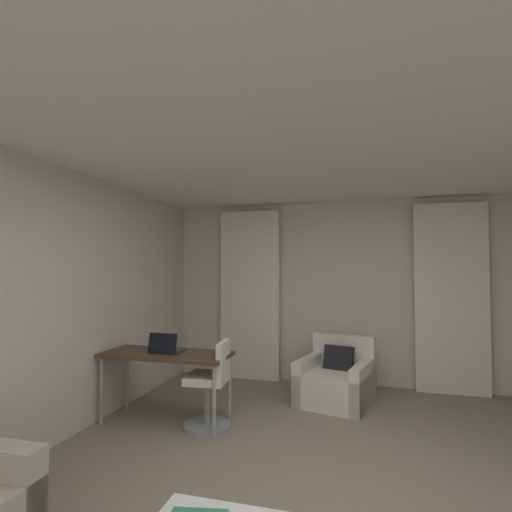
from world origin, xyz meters
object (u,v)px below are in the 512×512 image
(desk, at_px, (167,359))
(armchair, at_px, (336,381))
(laptop, at_px, (166,348))
(desk_chair, at_px, (211,389))

(desk, bearing_deg, armchair, 32.19)
(armchair, bearing_deg, desk, -147.81)
(desk, relative_size, laptop, 4.26)
(desk, height_order, laptop, laptop)
(desk_chair, relative_size, laptop, 2.75)
(armchair, xyz_separation_m, desk_chair, (-1.20, -1.12, 0.14))
(desk_chair, height_order, laptop, laptop)
(armchair, bearing_deg, desk_chair, -136.95)
(laptop, bearing_deg, armchair, 32.72)
(desk_chair, bearing_deg, desk, 175.98)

